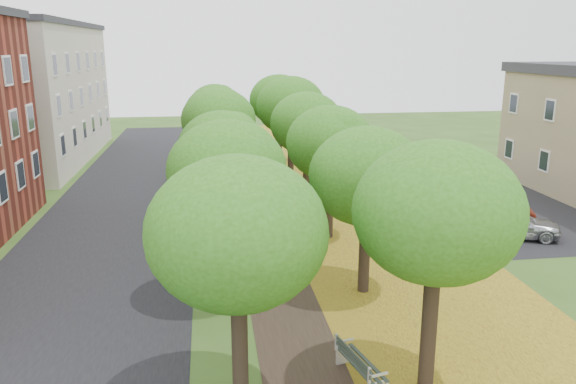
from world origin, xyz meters
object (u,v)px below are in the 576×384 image
object	(u,v)px
car_silver	(512,222)
car_red	(489,209)
bench	(359,364)
car_white	(436,180)
car_grey	(457,191)

from	to	relation	value
car_silver	car_red	bearing A→B (deg)	19.82
bench	car_silver	xyz separation A→B (m)	(10.05, 10.26, 0.23)
car_white	car_silver	bearing A→B (deg)	-161.33
car_silver	bench	bearing A→B (deg)	155.42
bench	car_red	world-z (taller)	car_red
car_grey	car_red	bearing A→B (deg)	-174.61
bench	car_white	size ratio (longest dim) A/B	0.45
car_grey	bench	bearing A→B (deg)	153.58
car_white	bench	bearing A→B (deg)	170.90
bench	car_silver	distance (m)	14.37
bench	car_silver	size ratio (longest dim) A/B	0.49
bench	car_grey	distance (m)	19.07
car_grey	car_white	distance (m)	2.88
car_silver	car_grey	distance (m)	5.94
bench	car_white	world-z (taller)	car_white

